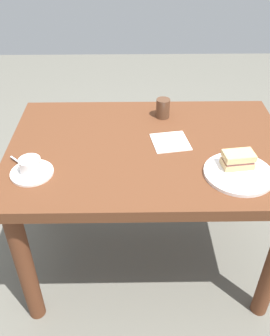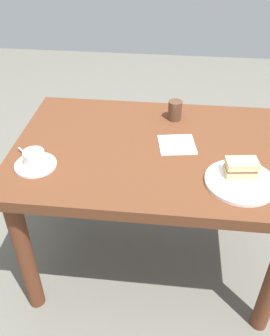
# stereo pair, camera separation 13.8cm
# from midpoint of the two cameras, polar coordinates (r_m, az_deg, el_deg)

# --- Properties ---
(ground_plane) EXTENTS (6.00, 6.00, 0.00)m
(ground_plane) POSITION_cam_midpoint_polar(r_m,az_deg,el_deg) (2.04, 4.36, -13.63)
(ground_plane) COLOR #646258
(dining_table) EXTENTS (1.19, 0.80, 0.71)m
(dining_table) POSITION_cam_midpoint_polar(r_m,az_deg,el_deg) (1.62, 5.35, -0.03)
(dining_table) COLOR #5A311C
(dining_table) RESTS_ON ground_plane
(sandwich_plate) EXTENTS (0.26, 0.26, 0.01)m
(sandwich_plate) POSITION_cam_midpoint_polar(r_m,az_deg,el_deg) (1.43, 18.67, -2.13)
(sandwich_plate) COLOR white
(sandwich_plate) RESTS_ON dining_table
(sandwich_front) EXTENTS (0.12, 0.08, 0.06)m
(sandwich_front) POSITION_cam_midpoint_polar(r_m,az_deg,el_deg) (1.43, 18.76, -0.03)
(sandwich_front) COLOR tan
(sandwich_front) RESTS_ON sandwich_plate
(coffee_saucer) EXTENTS (0.16, 0.16, 0.01)m
(coffee_saucer) POSITION_cam_midpoint_polar(r_m,az_deg,el_deg) (1.47, -12.52, 0.37)
(coffee_saucer) COLOR white
(coffee_saucer) RESTS_ON dining_table
(coffee_cup) EXTENTS (0.08, 0.11, 0.06)m
(coffee_cup) POSITION_cam_midpoint_polar(r_m,az_deg,el_deg) (1.45, -12.70, 1.53)
(coffee_cup) COLOR white
(coffee_cup) RESTS_ON coffee_saucer
(spoon) EXTENTS (0.08, 0.08, 0.01)m
(spoon) POSITION_cam_midpoint_polar(r_m,az_deg,el_deg) (1.52, -13.98, 1.91)
(spoon) COLOR silver
(spoon) RESTS_ON coffee_saucer
(napkin) EXTENTS (0.17, 0.17, 0.00)m
(napkin) POSITION_cam_midpoint_polar(r_m,az_deg,el_deg) (1.57, 9.00, 3.50)
(napkin) COLOR white
(napkin) RESTS_ON dining_table
(drinking_glass) EXTENTS (0.06, 0.06, 0.09)m
(drinking_glass) POSITION_cam_midpoint_polar(r_m,az_deg,el_deg) (1.74, 8.46, 8.73)
(drinking_glass) COLOR #533624
(drinking_glass) RESTS_ON dining_table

